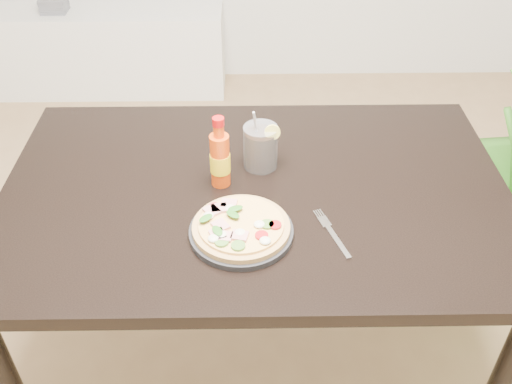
{
  "coord_description": "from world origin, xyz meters",
  "views": [
    {
      "loc": [
        0.05,
        -1.15,
        1.72
      ],
      "look_at": [
        0.07,
        -0.04,
        0.83
      ],
      "focal_mm": 40.0,
      "sensor_mm": 36.0,
      "label": 1
    }
  ],
  "objects_px": {
    "dining_table": "(255,211)",
    "media_console": "(107,51)",
    "hot_sauce_bottle": "(220,159)",
    "fork": "(331,232)",
    "pizza": "(240,226)",
    "cola_cup": "(261,148)",
    "plate": "(241,232)"
  },
  "relations": [
    {
      "from": "pizza",
      "to": "fork",
      "type": "xyz_separation_m",
      "value": [
        0.23,
        0.0,
        -0.03
      ]
    },
    {
      "from": "dining_table",
      "to": "media_console",
      "type": "xyz_separation_m",
      "value": [
        -0.87,
        1.99,
        -0.42
      ]
    },
    {
      "from": "hot_sauce_bottle",
      "to": "cola_cup",
      "type": "relative_size",
      "value": 1.12
    },
    {
      "from": "dining_table",
      "to": "pizza",
      "type": "xyz_separation_m",
      "value": [
        -0.04,
        -0.19,
        0.11
      ]
    },
    {
      "from": "cola_cup",
      "to": "fork",
      "type": "height_order",
      "value": "cola_cup"
    },
    {
      "from": "cola_cup",
      "to": "dining_table",
      "type": "bearing_deg",
      "value": -98.87
    },
    {
      "from": "cola_cup",
      "to": "media_console",
      "type": "xyz_separation_m",
      "value": [
        -0.88,
        1.88,
        -0.56
      ]
    },
    {
      "from": "hot_sauce_bottle",
      "to": "dining_table",
      "type": "bearing_deg",
      "value": -13.01
    },
    {
      "from": "fork",
      "to": "media_console",
      "type": "distance_m",
      "value": 2.47
    },
    {
      "from": "plate",
      "to": "media_console",
      "type": "height_order",
      "value": "plate"
    },
    {
      "from": "plate",
      "to": "cola_cup",
      "type": "distance_m",
      "value": 0.3
    },
    {
      "from": "hot_sauce_bottle",
      "to": "media_console",
      "type": "height_order",
      "value": "hot_sauce_bottle"
    },
    {
      "from": "plate",
      "to": "media_console",
      "type": "distance_m",
      "value": 2.38
    },
    {
      "from": "cola_cup",
      "to": "media_console",
      "type": "distance_m",
      "value": 2.15
    },
    {
      "from": "fork",
      "to": "plate",
      "type": "bearing_deg",
      "value": 161.82
    },
    {
      "from": "dining_table",
      "to": "fork",
      "type": "bearing_deg",
      "value": -44.82
    },
    {
      "from": "cola_cup",
      "to": "fork",
      "type": "bearing_deg",
      "value": -59.61
    },
    {
      "from": "plate",
      "to": "fork",
      "type": "bearing_deg",
      "value": 0.6
    },
    {
      "from": "pizza",
      "to": "cola_cup",
      "type": "distance_m",
      "value": 0.3
    },
    {
      "from": "dining_table",
      "to": "media_console",
      "type": "relative_size",
      "value": 1.0
    },
    {
      "from": "pizza",
      "to": "fork",
      "type": "height_order",
      "value": "pizza"
    },
    {
      "from": "plate",
      "to": "fork",
      "type": "distance_m",
      "value": 0.23
    },
    {
      "from": "dining_table",
      "to": "plate",
      "type": "xyz_separation_m",
      "value": [
        -0.04,
        -0.19,
        0.09
      ]
    },
    {
      "from": "plate",
      "to": "pizza",
      "type": "xyz_separation_m",
      "value": [
        -0.0,
        -0.0,
        0.02
      ]
    },
    {
      "from": "plate",
      "to": "fork",
      "type": "xyz_separation_m",
      "value": [
        0.23,
        0.0,
        -0.01
      ]
    },
    {
      "from": "pizza",
      "to": "hot_sauce_bottle",
      "type": "relative_size",
      "value": 1.15
    },
    {
      "from": "hot_sauce_bottle",
      "to": "cola_cup",
      "type": "distance_m",
      "value": 0.14
    },
    {
      "from": "fork",
      "to": "hot_sauce_bottle",
      "type": "bearing_deg",
      "value": 124.82
    },
    {
      "from": "media_console",
      "to": "fork",
      "type": "bearing_deg",
      "value": -64.15
    },
    {
      "from": "hot_sauce_bottle",
      "to": "fork",
      "type": "relative_size",
      "value": 1.15
    },
    {
      "from": "plate",
      "to": "fork",
      "type": "height_order",
      "value": "plate"
    },
    {
      "from": "hot_sauce_bottle",
      "to": "fork",
      "type": "bearing_deg",
      "value": -36.39
    }
  ]
}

